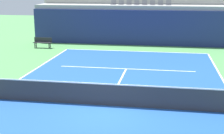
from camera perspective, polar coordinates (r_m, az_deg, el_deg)
name	(u,v)px	position (r m, az deg, el deg)	size (l,w,h in m)	color
ground_plane	(107,106)	(14.10, -0.78, -6.71)	(80.00, 80.00, 0.00)	#4C8C4C
court_surface	(107,106)	(14.10, -0.78, -6.69)	(11.00, 24.00, 0.01)	#1E4C99
baseline_far	(135,51)	(25.52, 4.03, 2.73)	(11.00, 0.10, 0.00)	white
service_line_far	(126,69)	(20.14, 2.47, -0.31)	(8.26, 0.10, 0.00)	white
centre_service_line	(119,84)	(17.09, 1.14, -2.93)	(0.10, 6.40, 0.00)	white
back_wall	(139,28)	(28.09, 4.65, 6.78)	(18.48, 0.30, 2.96)	navy
stands_tier_lower	(140,24)	(29.40, 4.89, 7.43)	(18.48, 2.40, 3.30)	#9E9E99
stands_tier_upper	(142,17)	(31.74, 5.27, 8.68)	(18.48, 2.40, 4.15)	#9E9E99
seating_row_lower	(141,3)	(29.35, 4.98, 10.89)	(5.24, 0.44, 0.44)	slate
tennis_net	(107,94)	(13.93, -0.79, -4.75)	(11.08, 0.08, 1.07)	black
player_bench	(43,42)	(27.43, -11.90, 4.30)	(1.50, 0.40, 0.85)	#232328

